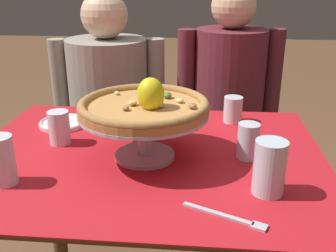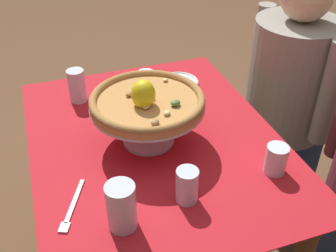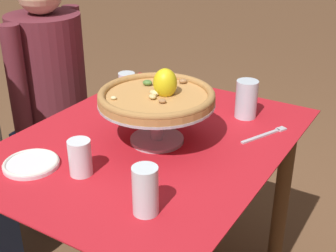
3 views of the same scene
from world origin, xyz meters
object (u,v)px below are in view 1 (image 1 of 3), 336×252
Objects in this scene: diner_left at (110,118)px; diner_right at (227,121)px; water_glass_front_right at (269,171)px; water_glass_back_right at (233,111)px; side_plate at (63,123)px; pizza_stand at (146,126)px; water_glass_side_left at (59,130)px; pizza at (146,105)px; water_glass_front_left at (2,164)px; dinner_fork at (228,217)px; water_glass_side_right at (248,143)px.

diner_left is 0.97× the size of diner_right.
water_glass_back_right is at bearing 96.42° from water_glass_front_right.
pizza_stand is at bearing -34.72° from side_plate.
water_glass_side_left is at bearing 158.06° from water_glass_front_right.
side_plate is 0.54m from diner_left.
side_plate is (-0.33, 0.23, -0.15)m from pizza.
pizza_stand reaches higher than water_glass_back_right.
water_glass_front_right is (0.32, -0.17, -0.04)m from pizza_stand.
pizza_stand is at bearing 144.07° from pizza.
water_glass_front_left is at bearing -178.84° from water_glass_front_right.
water_glass_side_right is at bearing 77.47° from dinner_fork.
diner_left is (0.04, 0.51, -0.17)m from side_plate.
pizza is at bearing -175.04° from water_glass_side_right.
water_glass_front_right is at bearing -31.34° from side_plate.
side_plate is at bearing 106.63° from water_glass_side_left.
diner_right reaches higher than diner_left.
pizza_stand is 3.49× the size of water_glass_side_left.
water_glass_front_right is (0.60, -0.24, 0.01)m from water_glass_side_left.
water_glass_front_right is (0.32, -0.17, -0.10)m from pizza.
pizza_stand is at bearing -68.82° from diner_left.
pizza is 3.94× the size of water_glass_back_right.
water_glass_side_left is 0.09× the size of diner_left.
diner_left is at bearing 123.76° from water_glass_front_right.
water_glass_side_left reaches higher than water_glass_back_right.
diner_left is (-0.58, 0.72, -0.21)m from water_glass_side_right.
pizza_stand reaches higher than water_glass_front_left.
water_glass_front_right is 0.95m from diner_right.
diner_left is at bearing 111.18° from pizza_stand.
dinner_fork is at bearing -52.37° from pizza.
pizza reaches higher than water_glass_back_right.
water_glass_front_right is at bearing -21.94° from water_glass_side_left.
pizza is 0.31m from water_glass_side_right.
pizza reaches higher than water_glass_front_right.
diner_right reaches higher than water_glass_side_left.
water_glass_back_right is at bearing 50.16° from pizza.
pizza_stand is 0.36m from water_glass_front_right.
water_glass_front_right is 0.11× the size of diner_right.
water_glass_side_left is at bearing -156.35° from water_glass_back_right.
water_glass_front_right reaches higher than water_glass_side_left.
diner_right is at bearing 92.60° from water_glass_front_right.
water_glass_back_right is 0.60m from side_plate.
water_glass_side_right reaches higher than water_glass_back_right.
water_glass_side_left is 0.16m from side_plate.
water_glass_front_left is 0.26m from water_glass_side_left.
pizza is 2.84× the size of water_glass_front_left.
water_glass_front_left is 1.22× the size of water_glass_side_left.
dinner_fork is (-0.04, -0.60, -0.04)m from water_glass_back_right.
pizza is at bearing 27.99° from water_glass_front_left.
water_glass_front_left is 0.11× the size of diner_right.
water_glass_back_right is 0.68× the size of water_glass_front_right.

